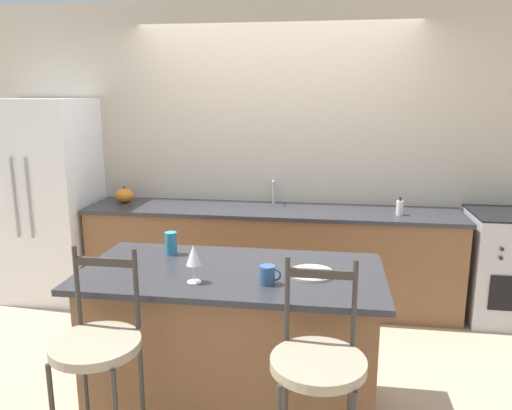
# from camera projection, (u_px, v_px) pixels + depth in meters

# --- Properties ---
(ground_plane) EXTENTS (18.00, 18.00, 0.00)m
(ground_plane) POSITION_uv_depth(u_px,v_px,m) (265.00, 319.00, 4.26)
(ground_plane) COLOR tan
(wall_back) EXTENTS (6.00, 0.07, 2.70)m
(wall_back) POSITION_uv_depth(u_px,v_px,m) (275.00, 153.00, 4.63)
(wall_back) COLOR beige
(wall_back) RESTS_ON ground_plane
(back_counter) EXTENTS (3.30, 0.67, 0.89)m
(back_counter) POSITION_uv_depth(u_px,v_px,m) (271.00, 256.00, 4.52)
(back_counter) COLOR brown
(back_counter) RESTS_ON ground_plane
(sink_faucet) EXTENTS (0.02, 0.13, 0.22)m
(sink_faucet) POSITION_uv_depth(u_px,v_px,m) (274.00, 189.00, 4.59)
(sink_faucet) COLOR #ADAFB5
(sink_faucet) RESTS_ON back_counter
(kitchen_island) EXTENTS (1.72, 0.86, 0.90)m
(kitchen_island) POSITION_uv_depth(u_px,v_px,m) (233.00, 342.00, 2.94)
(kitchen_island) COLOR brown
(kitchen_island) RESTS_ON ground_plane
(refrigerator) EXTENTS (0.83, 0.77, 1.84)m
(refrigerator) POSITION_uv_depth(u_px,v_px,m) (48.00, 199.00, 4.65)
(refrigerator) COLOR white
(refrigerator) RESTS_ON ground_plane
(oven_range) EXTENTS (0.73, 0.66, 0.92)m
(oven_range) POSITION_uv_depth(u_px,v_px,m) (512.00, 266.00, 4.20)
(oven_range) COLOR #B7B7BC
(oven_range) RESTS_ON ground_plane
(bar_stool_near) EXTENTS (0.42, 0.42, 1.17)m
(bar_stool_near) POSITION_uv_depth(u_px,v_px,m) (98.00, 367.00, 2.34)
(bar_stool_near) COLOR #332D28
(bar_stool_near) RESTS_ON ground_plane
(bar_stool_far) EXTENTS (0.42, 0.42, 1.17)m
(bar_stool_far) POSITION_uv_depth(u_px,v_px,m) (317.00, 387.00, 2.18)
(bar_stool_far) COLOR #332D28
(bar_stool_far) RESTS_ON ground_plane
(dinner_plate) EXTENTS (0.26, 0.26, 0.02)m
(dinner_plate) POSITION_uv_depth(u_px,v_px,m) (312.00, 273.00, 2.78)
(dinner_plate) COLOR beige
(dinner_plate) RESTS_ON kitchen_island
(wine_glass) EXTENTS (0.08, 0.08, 0.21)m
(wine_glass) POSITION_uv_depth(u_px,v_px,m) (194.00, 256.00, 2.63)
(wine_glass) COLOR white
(wine_glass) RESTS_ON kitchen_island
(coffee_mug) EXTENTS (0.12, 0.08, 0.10)m
(coffee_mug) POSITION_uv_depth(u_px,v_px,m) (268.00, 275.00, 2.63)
(coffee_mug) COLOR #335689
(coffee_mug) RESTS_ON kitchen_island
(tumbler_cup) EXTENTS (0.08, 0.08, 0.14)m
(tumbler_cup) POSITION_uv_depth(u_px,v_px,m) (171.00, 243.00, 3.11)
(tumbler_cup) COLOR teal
(tumbler_cup) RESTS_ON kitchen_island
(pumpkin_decoration) EXTENTS (0.17, 0.17, 0.16)m
(pumpkin_decoration) POSITION_uv_depth(u_px,v_px,m) (124.00, 195.00, 4.66)
(pumpkin_decoration) COLOR orange
(pumpkin_decoration) RESTS_ON back_counter
(soap_bottle) EXTENTS (0.06, 0.06, 0.15)m
(soap_bottle) POSITION_uv_depth(u_px,v_px,m) (400.00, 208.00, 4.16)
(soap_bottle) COLOR silver
(soap_bottle) RESTS_ON back_counter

